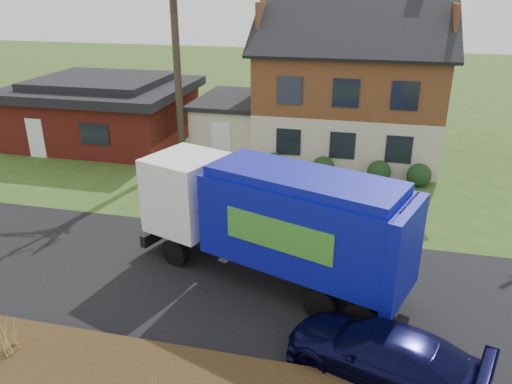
# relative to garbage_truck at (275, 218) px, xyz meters

# --- Properties ---
(ground) EXTENTS (120.00, 120.00, 0.00)m
(ground) POSITION_rel_garbage_truck_xyz_m (-0.71, -0.39, -2.16)
(ground) COLOR #2E4C19
(ground) RESTS_ON ground
(road) EXTENTS (80.00, 7.00, 0.02)m
(road) POSITION_rel_garbage_truck_xyz_m (-0.71, -0.39, -2.15)
(road) COLOR black
(road) RESTS_ON ground
(main_house) EXTENTS (12.95, 8.95, 9.26)m
(main_house) POSITION_rel_garbage_truck_xyz_m (0.78, 13.52, 1.87)
(main_house) COLOR beige
(main_house) RESTS_ON ground
(ranch_house) EXTENTS (9.80, 8.20, 3.70)m
(ranch_house) POSITION_rel_garbage_truck_xyz_m (-12.71, 12.61, -0.35)
(ranch_house) COLOR maroon
(ranch_house) RESTS_ON ground
(garbage_truck) EXTENTS (9.02, 5.12, 3.74)m
(garbage_truck) POSITION_rel_garbage_truck_xyz_m (0.00, 0.00, 0.00)
(garbage_truck) COLOR black
(garbage_truck) RESTS_ON ground
(silver_sedan) EXTENTS (4.46, 2.09, 1.41)m
(silver_sedan) POSITION_rel_garbage_truck_xyz_m (-2.20, 4.28, -1.45)
(silver_sedan) COLOR #AFB0B7
(silver_sedan) RESTS_ON ground
(navy_wagon) EXTENTS (5.01, 3.28, 1.35)m
(navy_wagon) POSITION_rel_garbage_truck_xyz_m (3.29, -3.55, -1.48)
(navy_wagon) COLOR black
(navy_wagon) RESTS_ON ground
(grass_clump_west) EXTENTS (0.37, 0.30, 0.98)m
(grass_clump_west) POSITION_rel_garbage_truck_xyz_m (-5.57, -5.11, -1.37)
(grass_clump_west) COLOR tan
(grass_clump_west) RESTS_ON mulch_verge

